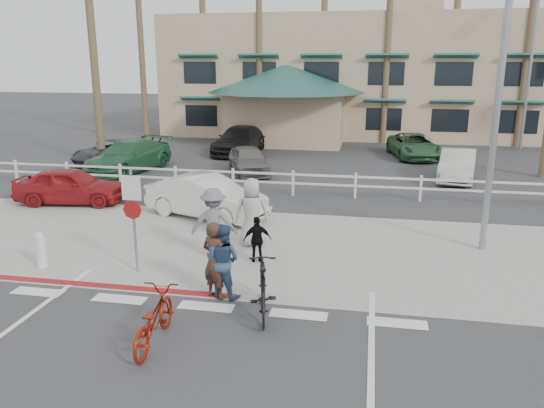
% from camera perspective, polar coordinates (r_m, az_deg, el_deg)
% --- Properties ---
extents(ground, '(140.00, 140.00, 0.00)m').
position_cam_1_polar(ground, '(11.16, -8.04, -12.28)').
color(ground, '#333335').
extents(bike_path, '(12.00, 16.00, 0.01)m').
position_cam_1_polar(bike_path, '(9.55, -12.03, -17.60)').
color(bike_path, '#333335').
rests_on(bike_path, ground).
extents(sidewalk_plaza, '(22.00, 7.00, 0.01)m').
position_cam_1_polar(sidewalk_plaza, '(15.12, -2.62, -4.56)').
color(sidewalk_plaza, gray).
rests_on(sidewalk_plaza, ground).
extents(cross_street, '(40.00, 5.00, 0.01)m').
position_cam_1_polar(cross_street, '(18.85, 0.16, -0.51)').
color(cross_street, '#333335').
rests_on(cross_street, ground).
extents(parking_lot, '(50.00, 16.00, 0.01)m').
position_cam_1_polar(parking_lot, '(28.01, 3.73, 4.68)').
color(parking_lot, '#333335').
rests_on(parking_lot, ground).
extents(curb_red, '(7.00, 0.25, 0.02)m').
position_cam_1_polar(curb_red, '(13.31, -18.82, -8.23)').
color(curb_red, maroon).
rests_on(curb_red, ground).
extents(rail_fence, '(29.40, 0.16, 1.00)m').
position_cam_1_polar(rail_fence, '(20.56, 2.55, 2.24)').
color(rail_fence, silver).
rests_on(rail_fence, ground).
extents(building, '(28.00, 16.00, 11.30)m').
position_cam_1_polar(building, '(40.36, 9.18, 15.82)').
color(building, tan).
rests_on(building, ground).
extents(sign_post, '(0.50, 0.10, 2.90)m').
position_cam_1_polar(sign_post, '(13.35, -14.65, -1.25)').
color(sign_post, gray).
rests_on(sign_post, ground).
extents(bollard_0, '(0.26, 0.26, 0.95)m').
position_cam_1_polar(bollard_0, '(14.70, -23.62, -4.53)').
color(bollard_0, silver).
rests_on(bollard_0, ground).
extents(streetlight_0, '(0.60, 2.00, 9.00)m').
position_cam_1_polar(streetlight_0, '(15.19, 23.30, 11.68)').
color(streetlight_0, gray).
rests_on(streetlight_0, ground).
extents(streetlight_1, '(0.60, 2.00, 9.50)m').
position_cam_1_polar(streetlight_1, '(34.45, 26.03, 13.14)').
color(streetlight_1, gray).
rests_on(streetlight_1, ground).
extents(palm_0, '(4.00, 4.00, 15.00)m').
position_cam_1_polar(palm_0, '(40.34, -18.87, 17.86)').
color(palm_0, '#1A3815').
rests_on(palm_0, ground).
extents(palm_1, '(4.00, 4.00, 13.00)m').
position_cam_1_polar(palm_1, '(37.62, -13.95, 16.93)').
color(palm_1, '#1A3815').
rests_on(palm_1, ground).
extents(palm_2, '(4.00, 4.00, 16.00)m').
position_cam_1_polar(palm_2, '(37.22, -7.47, 19.57)').
color(palm_2, '#1A3815').
rests_on(palm_2, ground).
extents(palm_3, '(4.00, 4.00, 14.00)m').
position_cam_1_polar(palm_3, '(35.16, -1.40, 18.31)').
color(palm_3, '#1A3815').
rests_on(palm_3, ground).
extents(palm_4, '(4.00, 4.00, 15.00)m').
position_cam_1_polar(palm_4, '(35.57, 5.63, 19.02)').
color(palm_4, '#1A3815').
rests_on(palm_4, ground).
extents(palm_5, '(4.00, 4.00, 13.00)m').
position_cam_1_polar(palm_5, '(34.37, 12.39, 17.21)').
color(palm_5, '#1A3815').
rests_on(palm_5, ground).
extents(palm_6, '(4.00, 4.00, 17.00)m').
position_cam_1_polar(palm_6, '(35.81, 19.36, 19.86)').
color(palm_6, '#1A3815').
rests_on(palm_6, ground).
extents(palm_7, '(4.00, 4.00, 14.00)m').
position_cam_1_polar(palm_7, '(35.47, 26.04, 16.82)').
color(palm_7, '#1A3815').
rests_on(palm_7, ground).
extents(palm_10, '(4.00, 4.00, 12.00)m').
position_cam_1_polar(palm_10, '(27.76, -18.76, 16.29)').
color(palm_10, '#1A3815').
rests_on(palm_10, ground).
extents(bike_red, '(0.76, 1.95, 1.01)m').
position_cam_1_polar(bike_red, '(10.24, -12.66, -11.99)').
color(bike_red, maroon).
rests_on(bike_red, ground).
extents(rider_red, '(0.76, 0.65, 1.77)m').
position_cam_1_polar(rider_red, '(11.73, -6.17, -6.04)').
color(rider_red, '#3C261B').
rests_on(rider_red, ground).
extents(bike_black, '(0.97, 2.05, 1.19)m').
position_cam_1_polar(bike_black, '(11.02, -0.99, -9.05)').
color(bike_black, black).
rests_on(bike_black, ground).
extents(rider_black, '(0.95, 0.81, 1.70)m').
position_cam_1_polar(rider_black, '(11.79, -5.34, -6.10)').
color(rider_black, navy).
rests_on(rider_black, ground).
extents(pedestrian_a, '(1.32, 0.90, 1.89)m').
position_cam_1_polar(pedestrian_a, '(14.17, -6.29, -2.02)').
color(pedestrian_a, slate).
rests_on(pedestrian_a, ground).
extents(pedestrian_child, '(0.79, 0.52, 1.24)m').
position_cam_1_polar(pedestrian_child, '(13.78, -1.59, -3.85)').
color(pedestrian_child, black).
rests_on(pedestrian_child, ground).
extents(pedestrian_b, '(1.10, 0.87, 1.96)m').
position_cam_1_polar(pedestrian_b, '(14.89, -2.17, -0.93)').
color(pedestrian_b, '#AAA5A0').
rests_on(pedestrian_b, ground).
extents(car_white_sedan, '(4.52, 2.85, 1.41)m').
position_cam_1_polar(car_white_sedan, '(17.84, -7.08, 0.78)').
color(car_white_sedan, silver).
rests_on(car_white_sedan, ground).
extents(car_red_compact, '(4.14, 2.14, 1.35)m').
position_cam_1_polar(car_red_compact, '(20.78, -20.85, 1.87)').
color(car_red_compact, maroon).
rests_on(car_red_compact, ground).
extents(lot_car_0, '(3.56, 4.78, 1.21)m').
position_cam_1_polar(lot_car_0, '(28.29, -16.76, 5.41)').
color(lot_car_0, '#292B30').
rests_on(lot_car_0, ground).
extents(lot_car_1, '(3.10, 5.36, 1.46)m').
position_cam_1_polar(lot_car_1, '(25.99, -15.18, 4.99)').
color(lot_car_1, '#275D39').
rests_on(lot_car_1, ground).
extents(lot_car_2, '(2.93, 4.12, 1.30)m').
position_cam_1_polar(lot_car_2, '(24.56, -2.51, 4.74)').
color(lot_car_2, '#635E5B').
rests_on(lot_car_2, ground).
extents(lot_car_3, '(2.16, 4.28, 1.35)m').
position_cam_1_polar(lot_car_3, '(24.57, 19.32, 3.95)').
color(lot_car_3, beige).
rests_on(lot_car_3, ground).
extents(lot_car_4, '(2.43, 5.26, 1.49)m').
position_cam_1_polar(lot_car_4, '(30.18, -3.51, 6.88)').
color(lot_car_4, black).
rests_on(lot_car_4, ground).
extents(lot_car_5, '(2.96, 4.95, 1.29)m').
position_cam_1_polar(lot_car_5, '(29.72, 15.01, 6.06)').
color(lot_car_5, '#305C3B').
rests_on(lot_car_5, ground).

